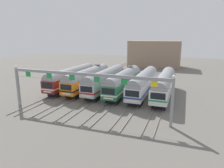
{
  "coord_description": "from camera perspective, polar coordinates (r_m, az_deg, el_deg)",
  "views": [
    {
      "loc": [
        13.93,
        -39.83,
        11.71
      ],
      "look_at": [
        0.72,
        -3.54,
        2.65
      ],
      "focal_mm": 33.06,
      "sensor_mm": 36.0,
      "label": 1
    }
  ],
  "objects": [
    {
      "name": "track_bed",
      "position": [
        59.66,
        6.11,
        1.88
      ],
      "size": [
        21.88,
        70.0,
        0.15
      ],
      "color": "gray",
      "rests_on": "ground"
    },
    {
      "name": "commuter_train_silver",
      "position": [
        41.58,
        8.68,
        0.51
      ],
      "size": [
        2.88,
        18.06,
        4.77
      ],
      "color": "silver",
      "rests_on": "ground"
    },
    {
      "name": "commuter_train_stainless",
      "position": [
        43.84,
        -1.81,
        1.31
      ],
      "size": [
        2.88,
        18.06,
        4.77
      ],
      "color": "#B2B5BA",
      "rests_on": "ground"
    },
    {
      "name": "commuter_train_green",
      "position": [
        42.53,
        3.3,
        0.93
      ],
      "size": [
        2.88,
        18.06,
        5.05
      ],
      "color": "#236B42",
      "rests_on": "ground"
    },
    {
      "name": "catenary_gantry",
      "position": [
        30.46,
        -7.7,
        1.02
      ],
      "size": [
        25.61,
        0.44,
        6.97
      ],
      "color": "gray",
      "rests_on": "ground"
    },
    {
      "name": "commuter_train_white",
      "position": [
        41.01,
        14.27,
        0.07
      ],
      "size": [
        2.88,
        18.06,
        4.77
      ],
      "color": "white",
      "rests_on": "ground"
    },
    {
      "name": "ground_plane",
      "position": [
        43.79,
        0.7,
        -2.31
      ],
      "size": [
        160.0,
        160.0,
        0.0
      ],
      "primitive_type": "plane",
      "color": "slate"
    },
    {
      "name": "commuter_train_maroon",
      "position": [
        47.42,
        -11.0,
        1.98
      ],
      "size": [
        2.88,
        18.06,
        4.77
      ],
      "color": "maroon",
      "rests_on": "ground"
    },
    {
      "name": "maintenance_building",
      "position": [
        81.49,
        11.7,
        8.16
      ],
      "size": [
        18.99,
        10.0,
        9.86
      ],
      "primitive_type": "cube",
      "color": "gray",
      "rests_on": "ground"
    },
    {
      "name": "commuter_train_orange",
      "position": [
        45.49,
        -6.58,
        1.67
      ],
      "size": [
        2.88,
        18.06,
        5.05
      ],
      "color": "orange",
      "rests_on": "ground"
    }
  ]
}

